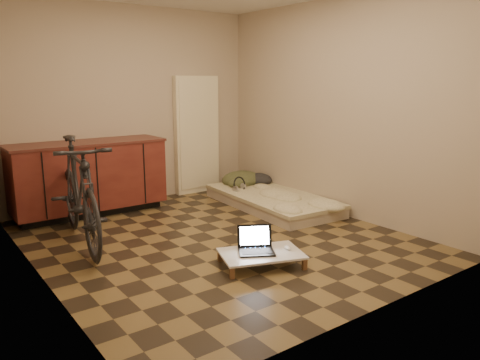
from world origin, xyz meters
TOP-DOWN VIEW (x-y plane):
  - room_shell at (0.00, 0.00)m, footprint 3.50×4.00m
  - cabinets at (-0.75, 1.70)m, footprint 1.84×0.62m
  - appliance_panel at (0.95, 1.94)m, footprint 0.70×0.10m
  - bicycle at (-1.20, 0.65)m, footprint 0.79×1.91m
  - futon at (1.30, 0.64)m, footprint 1.07×2.01m
  - clothing_pile at (1.45, 1.39)m, footprint 0.67×0.57m
  - headphones at (1.09, 1.08)m, footprint 0.29×0.27m
  - lap_desk at (-0.08, -0.85)m, footprint 0.84×0.69m
  - laptop at (-0.10, -0.79)m, footprint 0.42×0.40m
  - mouse at (0.17, -0.93)m, footprint 0.09×0.11m

SIDE VIEW (x-z plane):
  - futon at x=1.30m, z-range 0.00..0.17m
  - lap_desk at x=-0.08m, z-range 0.05..0.17m
  - mouse at x=0.17m, z-range 0.12..0.15m
  - laptop at x=-0.10m, z-range 0.06..0.28m
  - headphones at x=1.09m, z-range 0.17..0.33m
  - clothing_pile at x=1.45m, z-range 0.17..0.42m
  - cabinets at x=-0.75m, z-range 0.01..0.92m
  - bicycle at x=-1.20m, z-range 0.00..1.20m
  - appliance_panel at x=0.95m, z-range 0.00..1.70m
  - room_shell at x=0.00m, z-range 0.00..2.60m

